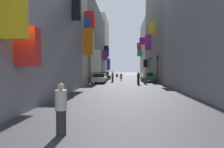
{
  "coord_description": "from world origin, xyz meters",
  "views": [
    {
      "loc": [
        -0.21,
        -2.32,
        2.18
      ],
      "look_at": [
        -1.66,
        21.34,
        1.47
      ],
      "focal_mm": 30.88,
      "sensor_mm": 36.0,
      "label": 1
    }
  ],
  "objects_px": {
    "traffic_light_near_corner": "(158,64)",
    "pedestrian_mid_street": "(145,78)",
    "parked_car_green": "(147,77)",
    "pedestrian_near_right": "(138,78)",
    "scooter_silver": "(121,78)",
    "pedestrian_crossing": "(61,109)",
    "scooter_white": "(121,75)",
    "parked_car_black": "(105,76)",
    "traffic_light_far_corner": "(150,65)",
    "pedestrian_near_left": "(113,77)",
    "parked_car_white": "(100,78)",
    "scooter_orange": "(117,75)"
  },
  "relations": [
    {
      "from": "parked_car_white",
      "to": "scooter_orange",
      "type": "xyz_separation_m",
      "value": [
        1.92,
        18.03,
        -0.28
      ]
    },
    {
      "from": "parked_car_green",
      "to": "pedestrian_mid_street",
      "type": "height_order",
      "value": "pedestrian_mid_street"
    },
    {
      "from": "pedestrian_crossing",
      "to": "pedestrian_mid_street",
      "type": "bearing_deg",
      "value": 76.64
    },
    {
      "from": "pedestrian_near_right",
      "to": "pedestrian_mid_street",
      "type": "distance_m",
      "value": 1.63
    },
    {
      "from": "pedestrian_near_right",
      "to": "parked_car_white",
      "type": "bearing_deg",
      "value": 156.18
    },
    {
      "from": "parked_car_black",
      "to": "traffic_light_far_corner",
      "type": "relative_size",
      "value": 0.97
    },
    {
      "from": "scooter_silver",
      "to": "parked_car_black",
      "type": "bearing_deg",
      "value": 151.12
    },
    {
      "from": "parked_car_white",
      "to": "pedestrian_mid_street",
      "type": "bearing_deg",
      "value": -10.23
    },
    {
      "from": "scooter_white",
      "to": "pedestrian_mid_street",
      "type": "relative_size",
      "value": 1.06
    },
    {
      "from": "parked_car_black",
      "to": "pedestrian_near_left",
      "type": "relative_size",
      "value": 2.38
    },
    {
      "from": "scooter_orange",
      "to": "pedestrian_mid_street",
      "type": "height_order",
      "value": "pedestrian_mid_street"
    },
    {
      "from": "traffic_light_near_corner",
      "to": "scooter_silver",
      "type": "bearing_deg",
      "value": 125.59
    },
    {
      "from": "pedestrian_near_left",
      "to": "scooter_silver",
      "type": "bearing_deg",
      "value": 74.84
    },
    {
      "from": "parked_car_black",
      "to": "parked_car_green",
      "type": "bearing_deg",
      "value": -38.65
    },
    {
      "from": "scooter_white",
      "to": "pedestrian_mid_street",
      "type": "distance_m",
      "value": 18.85
    },
    {
      "from": "pedestrian_near_left",
      "to": "parked_car_green",
      "type": "bearing_deg",
      "value": 6.0
    },
    {
      "from": "scooter_white",
      "to": "pedestrian_near_right",
      "type": "relative_size",
      "value": 1.05
    },
    {
      "from": "parked_car_green",
      "to": "scooter_orange",
      "type": "distance_m",
      "value": 16.18
    },
    {
      "from": "pedestrian_mid_street",
      "to": "parked_car_green",
      "type": "bearing_deg",
      "value": 78.61
    },
    {
      "from": "traffic_light_near_corner",
      "to": "traffic_light_far_corner",
      "type": "height_order",
      "value": "traffic_light_far_corner"
    },
    {
      "from": "pedestrian_near_left",
      "to": "parked_car_black",
      "type": "bearing_deg",
      "value": 105.48
    },
    {
      "from": "parked_car_black",
      "to": "scooter_white",
      "type": "relative_size",
      "value": 2.24
    },
    {
      "from": "parked_car_white",
      "to": "traffic_light_near_corner",
      "type": "bearing_deg",
      "value": -3.16
    },
    {
      "from": "parked_car_white",
      "to": "scooter_silver",
      "type": "relative_size",
      "value": 2.5
    },
    {
      "from": "scooter_orange",
      "to": "pedestrian_crossing",
      "type": "xyz_separation_m",
      "value": [
        -0.38,
        -40.42,
        0.38
      ]
    },
    {
      "from": "scooter_silver",
      "to": "pedestrian_crossing",
      "type": "distance_m",
      "value": 29.43
    },
    {
      "from": "pedestrian_near_right",
      "to": "pedestrian_mid_street",
      "type": "xyz_separation_m",
      "value": [
        1.04,
        1.26,
        -0.01
      ]
    },
    {
      "from": "pedestrian_crossing",
      "to": "pedestrian_near_left",
      "type": "distance_m",
      "value": 24.6
    },
    {
      "from": "scooter_orange",
      "to": "traffic_light_near_corner",
      "type": "distance_m",
      "value": 19.74
    },
    {
      "from": "parked_car_green",
      "to": "traffic_light_near_corner",
      "type": "bearing_deg",
      "value": -72.18
    },
    {
      "from": "parked_car_white",
      "to": "pedestrian_near_left",
      "type": "distance_m",
      "value": 2.84
    },
    {
      "from": "parked_car_black",
      "to": "scooter_white",
      "type": "distance_m",
      "value": 9.09
    },
    {
      "from": "parked_car_white",
      "to": "traffic_light_near_corner",
      "type": "xyz_separation_m",
      "value": [
        8.42,
        -0.46,
        1.99
      ]
    },
    {
      "from": "pedestrian_near_right",
      "to": "scooter_silver",
      "type": "bearing_deg",
      "value": 104.57
    },
    {
      "from": "scooter_orange",
      "to": "traffic_light_far_corner",
      "type": "bearing_deg",
      "value": -59.72
    },
    {
      "from": "parked_car_green",
      "to": "pedestrian_near_right",
      "type": "height_order",
      "value": "pedestrian_near_right"
    },
    {
      "from": "scooter_white",
      "to": "pedestrian_near_left",
      "type": "height_order",
      "value": "pedestrian_near_left"
    },
    {
      "from": "scooter_white",
      "to": "pedestrian_near_right",
      "type": "height_order",
      "value": "pedestrian_near_right"
    },
    {
      "from": "parked_car_black",
      "to": "scooter_white",
      "type": "xyz_separation_m",
      "value": [
        2.95,
        8.59,
        -0.29
      ]
    },
    {
      "from": "pedestrian_near_left",
      "to": "traffic_light_near_corner",
      "type": "distance_m",
      "value": 7.41
    },
    {
      "from": "scooter_silver",
      "to": "pedestrian_mid_street",
      "type": "xyz_separation_m",
      "value": [
        3.49,
        -8.19,
        0.38
      ]
    },
    {
      "from": "parked_car_green",
      "to": "scooter_white",
      "type": "height_order",
      "value": "parked_car_green"
    },
    {
      "from": "parked_car_green",
      "to": "scooter_silver",
      "type": "height_order",
      "value": "parked_car_green"
    },
    {
      "from": "parked_car_white",
      "to": "pedestrian_near_right",
      "type": "height_order",
      "value": "pedestrian_near_right"
    },
    {
      "from": "parked_car_green",
      "to": "scooter_white",
      "type": "xyz_separation_m",
      "value": [
        -4.44,
        14.5,
        -0.32
      ]
    },
    {
      "from": "pedestrian_near_left",
      "to": "traffic_light_near_corner",
      "type": "xyz_separation_m",
      "value": [
        6.64,
        -2.68,
        1.88
      ]
    },
    {
      "from": "traffic_light_far_corner",
      "to": "traffic_light_near_corner",
      "type": "bearing_deg",
      "value": -89.58
    },
    {
      "from": "traffic_light_near_corner",
      "to": "pedestrian_mid_street",
      "type": "bearing_deg",
      "value": -158.73
    },
    {
      "from": "pedestrian_near_right",
      "to": "pedestrian_crossing",
      "type": "bearing_deg",
      "value": -101.34
    },
    {
      "from": "parked_car_white",
      "to": "traffic_light_near_corner",
      "type": "distance_m",
      "value": 8.67
    }
  ]
}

